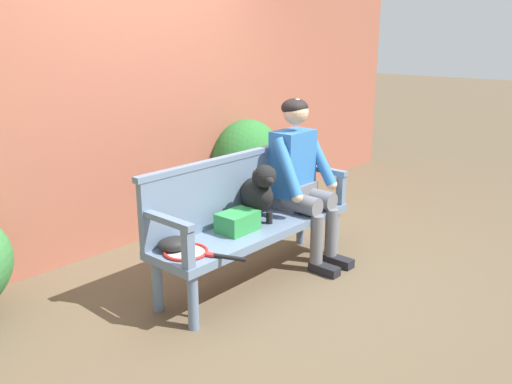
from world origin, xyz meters
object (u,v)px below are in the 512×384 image
at_px(baseball_glove, 174,244).
at_px(sports_bag, 238,222).
at_px(garden_bench, 256,232).
at_px(person_seated, 300,175).
at_px(tennis_racket, 190,252).
at_px(dog_on_bench, 259,192).

relative_size(baseball_glove, sports_bag, 0.79).
xyz_separation_m(garden_bench, person_seated, (0.52, -0.01, 0.33)).
distance_m(person_seated, tennis_racket, 1.23).
distance_m(person_seated, sports_bag, 0.73).
bearing_deg(tennis_racket, baseball_glove, 104.05).
bearing_deg(sports_bag, tennis_racket, -174.36).
height_order(person_seated, baseball_glove, person_seated).
distance_m(person_seated, baseball_glove, 1.25).
relative_size(dog_on_bench, sports_bag, 1.65).
bearing_deg(dog_on_bench, sports_bag, -177.18).
xyz_separation_m(person_seated, dog_on_bench, (-0.46, 0.03, -0.04)).
height_order(person_seated, tennis_racket, person_seated).
height_order(person_seated, sports_bag, person_seated).
xyz_separation_m(dog_on_bench, tennis_racket, (-0.74, -0.06, -0.22)).
height_order(baseball_glove, sports_bag, sports_bag).
xyz_separation_m(dog_on_bench, baseball_glove, (-0.77, 0.06, -0.19)).
bearing_deg(tennis_racket, garden_bench, 3.22).
bearing_deg(person_seated, garden_bench, 179.14).
bearing_deg(sports_bag, baseball_glove, 172.68).
distance_m(garden_bench, dog_on_bench, 0.30).
xyz_separation_m(tennis_racket, baseball_glove, (-0.03, 0.12, 0.04)).
distance_m(tennis_racket, baseball_glove, 0.13).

